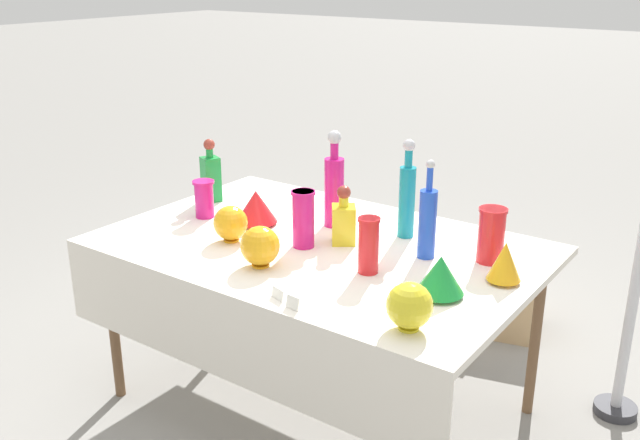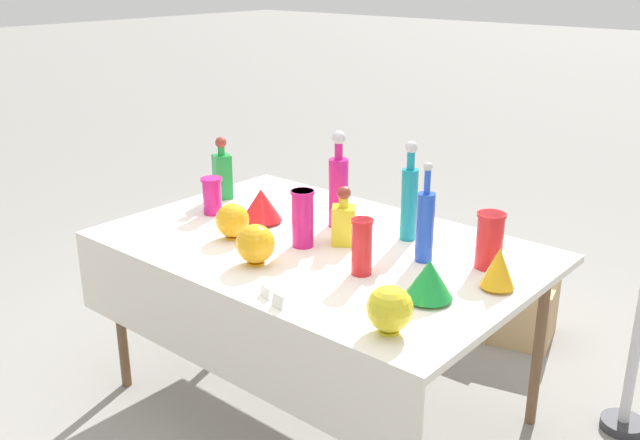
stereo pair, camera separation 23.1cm
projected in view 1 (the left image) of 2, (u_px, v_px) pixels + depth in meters
ground_plane at (320, 402)px, 3.15m from camera, size 40.00×40.00×0.00m
display_table at (314, 259)px, 2.88m from camera, size 1.74×1.15×0.76m
tall_bottle_0 at (334, 187)px, 3.03m from camera, size 0.08×0.08×0.42m
tall_bottle_1 at (427, 221)px, 2.71m from camera, size 0.07×0.07×0.39m
tall_bottle_2 at (407, 196)px, 2.91m from camera, size 0.07×0.07×0.41m
square_decanter_0 at (344, 220)px, 2.87m from camera, size 0.13×0.13×0.24m
square_decanter_1 at (211, 175)px, 3.37m from camera, size 0.10×0.10×0.30m
slender_vase_0 at (369, 244)px, 2.59m from camera, size 0.08×0.08×0.21m
slender_vase_1 at (204, 198)px, 3.16m from camera, size 0.10×0.10×0.17m
slender_vase_2 at (491, 234)px, 2.68m from camera, size 0.11×0.11×0.21m
slender_vase_3 at (303, 217)px, 2.82m from camera, size 0.10×0.10×0.23m
fluted_vase_0 at (505, 262)px, 2.51m from camera, size 0.12×0.12×0.15m
fluted_vase_1 at (256, 206)px, 3.08m from camera, size 0.18×0.18×0.15m
fluted_vase_2 at (440, 275)px, 2.41m from camera, size 0.17×0.17×0.15m
round_bowl_0 at (410, 306)px, 2.19m from camera, size 0.15×0.15×0.15m
round_bowl_1 at (260, 246)px, 2.65m from camera, size 0.15×0.15×0.16m
round_bowl_2 at (231, 223)px, 2.89m from camera, size 0.14×0.14×0.15m
price_tag_left at (278, 294)px, 2.41m from camera, size 0.06×0.03×0.04m
price_tag_center at (293, 303)px, 2.34m from camera, size 0.06×0.02×0.04m
cardboard_box_behind_left at (497, 300)px, 3.76m from camera, size 0.48×0.41×0.40m
cardboard_box_behind_right at (454, 286)px, 3.90m from camera, size 0.44×0.43×0.41m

